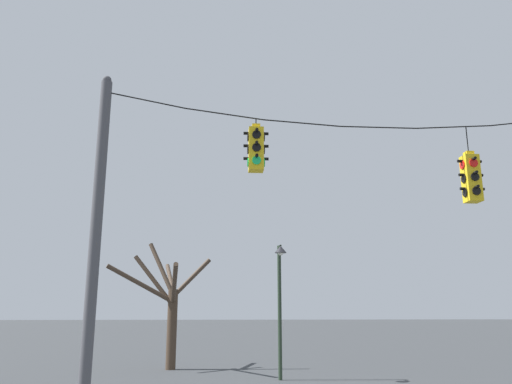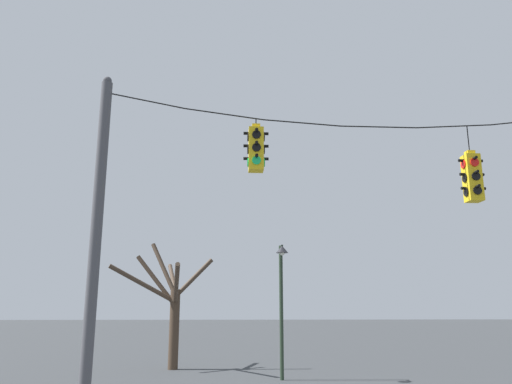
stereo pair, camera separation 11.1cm
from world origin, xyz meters
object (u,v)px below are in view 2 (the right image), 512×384
object	(u,v)px
traffic_light_near_right_pole	(472,177)
bare_tree	(170,303)
traffic_light_near_left_pole	(256,149)
utility_pole_left	(96,234)
street_lamp	(282,286)

from	to	relation	value
traffic_light_near_right_pole	bare_tree	world-z (taller)	traffic_light_near_right_pole
traffic_light_near_left_pole	traffic_light_near_right_pole	bearing A→B (deg)	0.00
utility_pole_left	bare_tree	size ratio (longest dim) A/B	1.60
traffic_light_near_left_pole	bare_tree	size ratio (longest dim) A/B	0.28
street_lamp	bare_tree	xyz separation A→B (m)	(-3.78, 3.16, -0.48)
bare_tree	traffic_light_near_left_pole	bearing A→B (deg)	-71.47
utility_pole_left	street_lamp	bearing A→B (deg)	46.58
traffic_light_near_right_pole	street_lamp	distance (m)	6.69
utility_pole_left	bare_tree	bearing A→B (deg)	84.24
traffic_light_near_left_pole	traffic_light_near_right_pole	world-z (taller)	traffic_light_near_left_pole
traffic_light_near_right_pole	street_lamp	bearing A→B (deg)	129.36
traffic_light_near_right_pole	bare_tree	distance (m)	11.50
street_lamp	bare_tree	bearing A→B (deg)	140.17
traffic_light_near_right_pole	bare_tree	xyz separation A→B (m)	(-7.77, 8.01, -2.79)
utility_pole_left	traffic_light_near_right_pole	distance (m)	8.69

